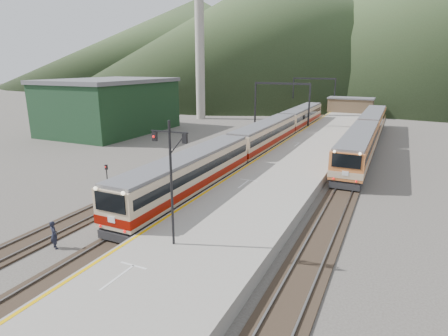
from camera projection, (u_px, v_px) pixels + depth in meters
The scene contains 18 objects.
track_main at pixel (268, 149), 49.37m from camera, with size 2.60×200.00×0.23m.
track_far at pixel (234, 146), 51.41m from camera, with size 2.60×200.00×0.23m.
track_second at pixel (360, 158), 44.68m from camera, with size 2.60×200.00×0.23m.
platform at pixel (307, 153), 45.22m from camera, with size 8.00×100.00×1.00m, color gray.
gantry_near at pixel (282, 97), 62.15m from camera, with size 9.55×0.25×8.00m.
gantry_far at pixel (314, 89), 83.98m from camera, with size 9.55×0.25×8.00m.
warehouse at pixel (110, 106), 61.40m from camera, with size 14.50×20.50×8.60m.
smokestack at pixel (200, 42), 73.56m from camera, with size 1.80×1.80×30.00m, color #9E998E.
station_shed at pixel (351, 105), 79.60m from camera, with size 9.40×4.40×3.10m.
hill_a at pixel (289, 25), 188.65m from camera, with size 180.00×180.00×60.00m, color #304122.
hill_b at pixel (443, 11), 193.04m from camera, with size 220.00×220.00×75.00m, color #304122.
hill_d at pixel (198, 40), 265.60m from camera, with size 200.00×200.00×55.00m, color #304122.
main_train at pixel (265, 137), 47.74m from camera, with size 2.79×57.38×3.41m.
second_train at pixel (367, 133), 49.95m from camera, with size 2.97×40.49×3.63m.
signal_mast at pixel (171, 171), 20.09m from camera, with size 2.20×0.30×7.03m.
short_signal_b at pixel (205, 160), 37.91m from camera, with size 0.26×0.22×2.27m.
short_signal_c at pixel (107, 173), 33.26m from camera, with size 0.25×0.20×2.27m.
worker at pixel (54, 235), 22.60m from camera, with size 0.65×0.43×1.78m, color black.
Camera 1 is at (15.12, -6.19, 10.82)m, focal length 30.00 mm.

